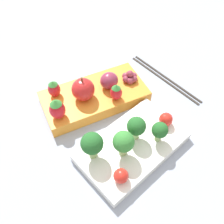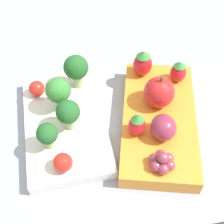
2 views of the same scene
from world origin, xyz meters
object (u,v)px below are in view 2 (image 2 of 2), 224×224
at_px(broccoli_floret_2, 68,115).
at_px(cherry_tomato_1, 37,88).
at_px(broccoli_floret_0, 58,92).
at_px(strawberry_1, 178,72).
at_px(plum, 163,127).
at_px(grape_cluster, 162,162).
at_px(strawberry_2, 143,63).
at_px(broccoli_floret_1, 47,134).
at_px(cherry_tomato_0, 63,163).
at_px(bento_box_fruit, 159,120).
at_px(strawberry_0, 137,125).
at_px(bento_box_savoury, 65,124).
at_px(broccoli_floret_3, 76,68).
at_px(apple, 159,92).

xyz_separation_m(broccoli_floret_2, cherry_tomato_1, (0.07, 0.06, -0.02)).
xyz_separation_m(broccoli_floret_0, strawberry_1, (0.04, -0.19, -0.01)).
bearing_deg(plum, grape_cluster, 170.09).
height_order(broccoli_floret_0, strawberry_2, broccoli_floret_0).
distance_m(broccoli_floret_1, strawberry_1, 0.23).
bearing_deg(cherry_tomato_0, cherry_tomato_1, 18.97).
height_order(bento_box_fruit, strawberry_2, strawberry_2).
bearing_deg(strawberry_0, broccoli_floret_2, 79.78).
distance_m(bento_box_savoury, plum, 0.15).
bearing_deg(broccoli_floret_1, strawberry_0, -84.65).
xyz_separation_m(broccoli_floret_0, broccoli_floret_3, (0.05, -0.03, 0.00)).
distance_m(broccoli_floret_0, grape_cluster, 0.18).
height_order(bento_box_savoury, cherry_tomato_0, cherry_tomato_0).
bearing_deg(broccoli_floret_0, broccoli_floret_3, -28.60).
bearing_deg(plum, bento_box_fruit, -3.77).
distance_m(broccoli_floret_2, apple, 0.14).
bearing_deg(grape_cluster, broccoli_floret_3, 35.11).
bearing_deg(broccoli_floret_1, broccoli_floret_2, -43.50).
bearing_deg(broccoli_floret_3, apple, -112.53).
distance_m(cherry_tomato_0, strawberry_0, 0.12).
relative_size(strawberry_2, plum, 1.21).
height_order(broccoli_floret_0, apple, apple).
height_order(bento_box_fruit, broccoli_floret_1, broccoli_floret_1).
distance_m(apple, strawberry_2, 0.07).
bearing_deg(broccoli_floret_3, strawberry_1, -91.48).
distance_m(broccoli_floret_1, grape_cluster, 0.16).
xyz_separation_m(broccoli_floret_1, broccoli_floret_3, (0.12, -0.04, 0.01)).
bearing_deg(broccoli_floret_3, broccoli_floret_1, 162.35).
distance_m(bento_box_fruit, cherry_tomato_1, 0.20).
distance_m(cherry_tomato_0, cherry_tomato_1, 0.15).
height_order(cherry_tomato_1, apple, apple).
height_order(broccoli_floret_3, strawberry_1, broccoli_floret_3).
bearing_deg(strawberry_2, strawberry_1, -108.58).
bearing_deg(plum, strawberry_2, 6.38).
distance_m(cherry_tomato_1, strawberry_0, 0.18).
xyz_separation_m(bento_box_savoury, bento_box_fruit, (-0.00, -0.15, 0.00)).
distance_m(cherry_tomato_1, strawberry_1, 0.23).
bearing_deg(broccoli_floret_3, plum, -132.73).
xyz_separation_m(cherry_tomato_1, strawberry_2, (0.03, -0.17, 0.02)).
xyz_separation_m(bento_box_fruit, strawberry_2, (0.09, 0.02, 0.04)).
relative_size(bento_box_fruit, cherry_tomato_0, 8.80).
distance_m(broccoli_floret_2, cherry_tomato_1, 0.10).
distance_m(bento_box_fruit, plum, 0.05).
height_order(bento_box_savoury, strawberry_1, strawberry_1).
xyz_separation_m(bento_box_savoury, broccoli_floret_2, (-0.02, -0.01, 0.04)).
bearing_deg(apple, bento_box_savoury, 98.52).
height_order(broccoli_floret_2, cherry_tomato_1, broccoli_floret_2).
bearing_deg(broccoli_floret_2, cherry_tomato_0, 174.00).
relative_size(broccoli_floret_1, cherry_tomato_1, 1.80).
bearing_deg(cherry_tomato_1, broccoli_floret_1, -165.27).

